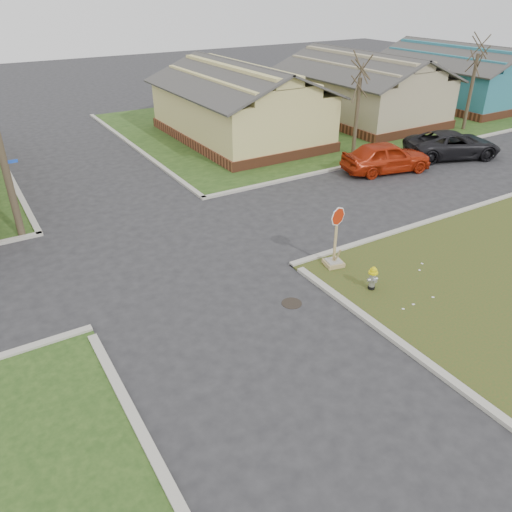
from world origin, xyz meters
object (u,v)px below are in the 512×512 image
red_sedan (386,157)px  stop_sign (334,253)px  dark_pickup (453,144)px  fire_hydrant (373,277)px

red_sedan → stop_sign: bearing=139.1°
stop_sign → dark_pickup: size_ratio=0.42×
fire_hydrant → red_sedan: 11.90m
fire_hydrant → stop_sign: 1.85m
stop_sign → dark_pickup: stop_sign is taller
fire_hydrant → red_sedan: bearing=58.1°
red_sedan → dark_pickup: (4.97, -0.14, -0.06)m
dark_pickup → fire_hydrant: bearing=141.9°
stop_sign → red_sedan: 10.76m
fire_hydrant → dark_pickup: (13.55, 8.10, 0.24)m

